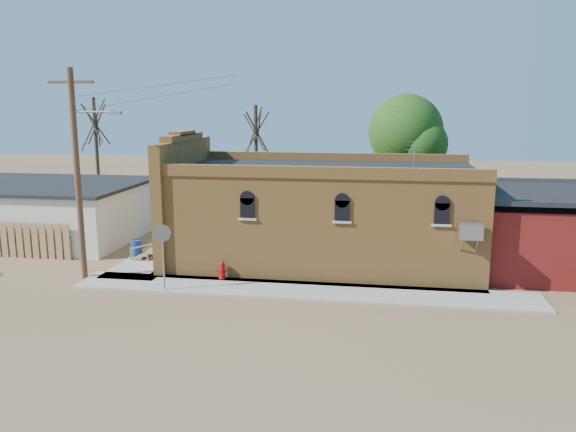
# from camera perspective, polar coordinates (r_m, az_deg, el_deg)

# --- Properties ---
(ground) EXTENTS (120.00, 120.00, 0.00)m
(ground) POSITION_cam_1_polar(r_m,az_deg,el_deg) (22.52, -2.69, -8.18)
(ground) COLOR brown
(ground) RESTS_ON ground
(sidewalk_south) EXTENTS (19.00, 2.20, 0.08)m
(sidewalk_south) POSITION_cam_1_polar(r_m,az_deg,el_deg) (23.11, 1.44, -7.55)
(sidewalk_south) COLOR #9E9991
(sidewalk_south) RESTS_ON ground
(sidewalk_west) EXTENTS (2.60, 10.00, 0.08)m
(sidewalk_west) POSITION_cam_1_polar(r_m,az_deg,el_deg) (29.78, -12.29, -3.52)
(sidewalk_west) COLOR #9E9991
(sidewalk_west) RESTS_ON ground
(brick_bar) EXTENTS (16.40, 7.97, 6.30)m
(brick_bar) POSITION_cam_1_polar(r_m,az_deg,el_deg) (26.92, 3.06, 0.19)
(brick_bar) COLOR #BD7A3A
(brick_bar) RESTS_ON ground
(red_shed) EXTENTS (5.40, 6.40, 4.30)m
(red_shed) POSITION_cam_1_polar(r_m,az_deg,el_deg) (27.74, 23.76, -0.57)
(red_shed) COLOR maroon
(red_shed) RESTS_ON ground
(wood_fence) EXTENTS (5.20, 0.10, 1.80)m
(wood_fence) POSITION_cam_1_polar(r_m,az_deg,el_deg) (30.70, -25.26, -2.26)
(wood_fence) COLOR #997045
(wood_fence) RESTS_ON ground
(utility_pole) EXTENTS (3.12, 0.26, 9.00)m
(utility_pole) POSITION_cam_1_polar(r_m,az_deg,el_deg) (25.45, -20.54, 4.40)
(utility_pole) COLOR #45291B
(utility_pole) RESTS_ON ground
(tree_bare_near) EXTENTS (2.80, 2.80, 7.65)m
(tree_bare_near) POSITION_cam_1_polar(r_m,az_deg,el_deg) (34.63, -3.30, 8.67)
(tree_bare_near) COLOR #423125
(tree_bare_near) RESTS_ON ground
(tree_bare_far) EXTENTS (2.80, 2.80, 8.16)m
(tree_bare_far) POSITION_cam_1_polar(r_m,az_deg,el_deg) (39.36, -19.03, 8.96)
(tree_bare_far) COLOR #423125
(tree_bare_far) RESTS_ON ground
(tree_leafy) EXTENTS (4.40, 4.40, 8.15)m
(tree_leafy) POSITION_cam_1_polar(r_m,az_deg,el_deg) (34.37, 11.87, 8.38)
(tree_leafy) COLOR #423125
(tree_leafy) RESTS_ON ground
(fire_hydrant) EXTENTS (0.43, 0.41, 0.76)m
(fire_hydrant) POSITION_cam_1_polar(r_m,az_deg,el_deg) (24.52, -6.71, -5.50)
(fire_hydrant) COLOR #A6090C
(fire_hydrant) RESTS_ON sidewalk_south
(stop_sign) EXTENTS (0.65, 0.45, 2.73)m
(stop_sign) POSITION_cam_1_polar(r_m,az_deg,el_deg) (23.04, -12.64, -2.35)
(stop_sign) COLOR gray
(stop_sign) RESTS_ON sidewalk_south
(trash_barrel) EXTENTS (0.57, 0.57, 0.83)m
(trash_barrel) POSITION_cam_1_polar(r_m,az_deg,el_deg) (28.87, -15.13, -3.19)
(trash_barrel) COLOR navy
(trash_barrel) RESTS_ON sidewalk_west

